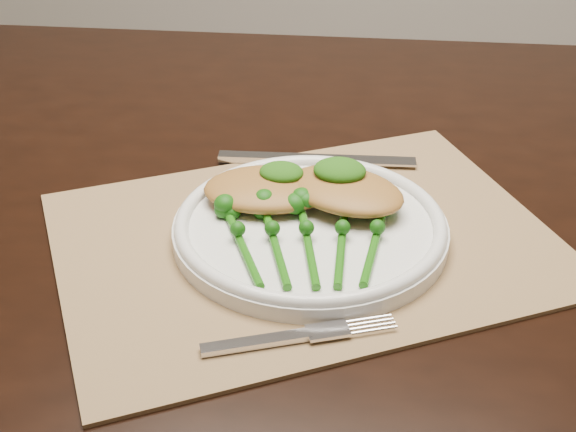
% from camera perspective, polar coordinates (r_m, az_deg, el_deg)
% --- Properties ---
extents(dining_table, '(1.68, 1.06, 0.75)m').
position_cam_1_polar(dining_table, '(1.16, 0.53, -12.78)').
color(dining_table, black).
rests_on(dining_table, ground).
extents(placemat, '(0.60, 0.55, 0.00)m').
position_cam_1_polar(placemat, '(0.80, 1.24, -1.78)').
color(placemat, olive).
rests_on(placemat, dining_table).
extents(dinner_plate, '(0.27, 0.27, 0.02)m').
position_cam_1_polar(dinner_plate, '(0.80, 1.60, -0.76)').
color(dinner_plate, silver).
rests_on(dinner_plate, placemat).
extents(knife, '(0.23, 0.05, 0.01)m').
position_cam_1_polar(knife, '(0.94, 0.67, 4.11)').
color(knife, silver).
rests_on(knife, placemat).
extents(fork, '(0.16, 0.09, 0.01)m').
position_cam_1_polar(fork, '(0.68, 1.73, -8.36)').
color(fork, silver).
rests_on(fork, placemat).
extents(chicken_fillet_left, '(0.15, 0.12, 0.03)m').
position_cam_1_polar(chicken_fillet_left, '(0.83, -1.43, 1.94)').
color(chicken_fillet_left, '#A87231').
rests_on(chicken_fillet_left, dinner_plate).
extents(chicken_fillet_right, '(0.15, 0.13, 0.03)m').
position_cam_1_polar(chicken_fillet_right, '(0.81, 4.09, 1.84)').
color(chicken_fillet_right, '#A87231').
rests_on(chicken_fillet_right, dinner_plate).
extents(pesto_dollop_left, '(0.05, 0.04, 0.02)m').
position_cam_1_polar(pesto_dollop_left, '(0.83, -0.47, 3.13)').
color(pesto_dollop_left, '#154309').
rests_on(pesto_dollop_left, chicken_fillet_left).
extents(pesto_dollop_right, '(0.05, 0.05, 0.02)m').
position_cam_1_polar(pesto_dollop_right, '(0.82, 3.70, 3.26)').
color(pesto_dollop_right, '#154309').
rests_on(pesto_dollop_right, chicken_fillet_right).
extents(broccolini_bundle, '(0.18, 0.19, 0.04)m').
position_cam_1_polar(broccolini_bundle, '(0.75, 1.47, -2.18)').
color(broccolini_bundle, '#18570B').
rests_on(broccolini_bundle, dinner_plate).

